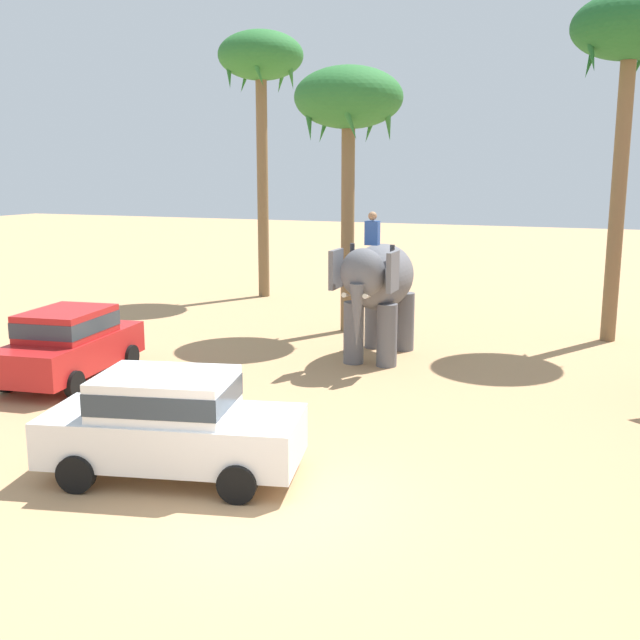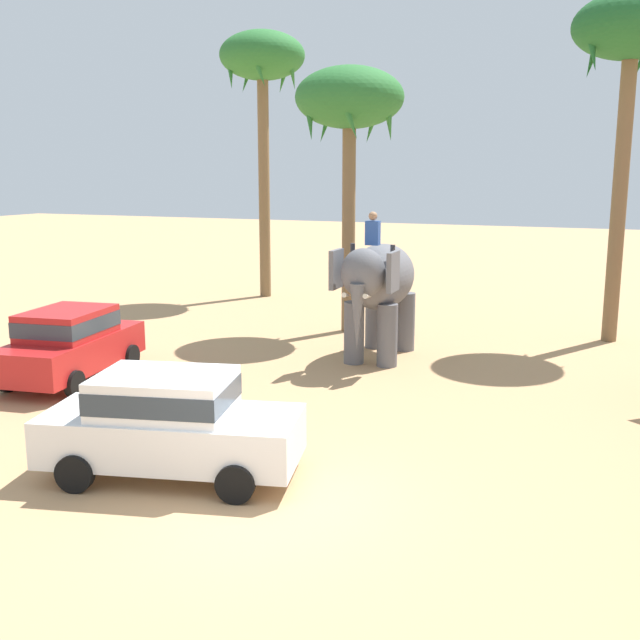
{
  "view_description": "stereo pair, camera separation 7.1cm",
  "coord_description": "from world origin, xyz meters",
  "px_view_note": "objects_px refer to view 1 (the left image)",
  "views": [
    {
      "loc": [
        4.81,
        -9.15,
        4.86
      ],
      "look_at": [
        -1.47,
        6.01,
        1.6
      ],
      "focal_mm": 42.13,
      "sensor_mm": 36.0,
      "label": 1
    },
    {
      "loc": [
        4.87,
        -9.12,
        4.86
      ],
      "look_at": [
        -1.47,
        6.01,
        1.6
      ],
      "focal_mm": 42.13,
      "sensor_mm": 36.0,
      "label": 2
    }
  ],
  "objects_px": {
    "palm_tree_near_hut": "(349,105)",
    "palm_tree_left_of_road": "(261,66)",
    "car_sedan_foreground": "(171,421)",
    "elephant_with_mahout": "(378,284)",
    "car_parked_far_side": "(70,342)",
    "palm_tree_behind_elephant": "(630,39)"
  },
  "relations": [
    {
      "from": "car_parked_far_side",
      "to": "elephant_with_mahout",
      "type": "bearing_deg",
      "value": 38.33
    },
    {
      "from": "elephant_with_mahout",
      "to": "palm_tree_left_of_road",
      "type": "distance_m",
      "value": 12.68
    },
    {
      "from": "palm_tree_left_of_road",
      "to": "palm_tree_near_hut",
      "type": "bearing_deg",
      "value": -42.63
    },
    {
      "from": "car_parked_far_side",
      "to": "palm_tree_near_hut",
      "type": "relative_size",
      "value": 0.55
    },
    {
      "from": "palm_tree_near_hut",
      "to": "palm_tree_left_of_road",
      "type": "bearing_deg",
      "value": 137.37
    },
    {
      "from": "car_sedan_foreground",
      "to": "palm_tree_near_hut",
      "type": "relative_size",
      "value": 0.56
    },
    {
      "from": "elephant_with_mahout",
      "to": "palm_tree_near_hut",
      "type": "distance_m",
      "value": 5.96
    },
    {
      "from": "car_parked_far_side",
      "to": "palm_tree_behind_elephant",
      "type": "height_order",
      "value": "palm_tree_behind_elephant"
    },
    {
      "from": "car_sedan_foreground",
      "to": "palm_tree_left_of_road",
      "type": "bearing_deg",
      "value": 111.89
    },
    {
      "from": "elephant_with_mahout",
      "to": "palm_tree_near_hut",
      "type": "height_order",
      "value": "palm_tree_near_hut"
    },
    {
      "from": "palm_tree_near_hut",
      "to": "elephant_with_mahout",
      "type": "bearing_deg",
      "value": -56.62
    },
    {
      "from": "car_sedan_foreground",
      "to": "palm_tree_near_hut",
      "type": "distance_m",
      "value": 13.12
    },
    {
      "from": "car_parked_far_side",
      "to": "palm_tree_left_of_road",
      "type": "xyz_separation_m",
      "value": [
        -1.27,
        12.66,
        7.79
      ]
    },
    {
      "from": "car_sedan_foreground",
      "to": "elephant_with_mahout",
      "type": "height_order",
      "value": "elephant_with_mahout"
    },
    {
      "from": "palm_tree_near_hut",
      "to": "car_parked_far_side",
      "type": "bearing_deg",
      "value": -117.69
    },
    {
      "from": "car_parked_far_side",
      "to": "palm_tree_near_hut",
      "type": "distance_m",
      "value": 10.52
    },
    {
      "from": "car_sedan_foreground",
      "to": "palm_tree_near_hut",
      "type": "xyz_separation_m",
      "value": [
        -1.33,
        11.67,
        5.83
      ]
    },
    {
      "from": "elephant_with_mahout",
      "to": "palm_tree_left_of_road",
      "type": "height_order",
      "value": "palm_tree_left_of_road"
    },
    {
      "from": "elephant_with_mahout",
      "to": "palm_tree_behind_elephant",
      "type": "xyz_separation_m",
      "value": [
        5.56,
        4.63,
        6.38
      ]
    },
    {
      "from": "palm_tree_behind_elephant",
      "to": "palm_tree_near_hut",
      "type": "bearing_deg",
      "value": -167.66
    },
    {
      "from": "palm_tree_near_hut",
      "to": "palm_tree_left_of_road",
      "type": "height_order",
      "value": "palm_tree_left_of_road"
    },
    {
      "from": "car_sedan_foreground",
      "to": "palm_tree_near_hut",
      "type": "height_order",
      "value": "palm_tree_near_hut"
    }
  ]
}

